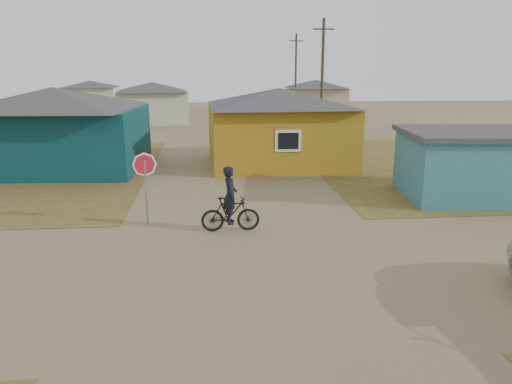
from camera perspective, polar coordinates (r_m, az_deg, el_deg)
ground at (r=12.55m, az=0.12°, el=-9.18°), size 120.00×120.00×0.00m
grass_ne at (r=29.18m, az=25.90°, el=2.98°), size 20.00×18.00×0.00m
house_teal at (r=26.19m, az=-21.94°, el=6.79°), size 8.93×7.08×4.00m
house_yellow at (r=25.89m, az=2.65°, el=7.61°), size 7.72×6.76×3.90m
shed_turquoise at (r=21.18m, az=24.78°, el=2.93°), size 6.71×4.93×2.60m
house_pale_west at (r=45.83m, az=-11.73°, el=10.03°), size 7.04×6.15×3.60m
house_beige_east at (r=52.74m, az=6.85°, el=10.74°), size 6.95×6.05×3.60m
house_pale_north at (r=58.97m, az=-18.37°, el=10.39°), size 6.28×5.81×3.40m
utility_pole_near at (r=34.33m, az=7.57°, el=12.70°), size 1.40×0.20×8.00m
utility_pole_far at (r=50.21m, az=4.56°, el=13.23°), size 1.40×0.20×8.00m
stop_sign at (r=16.15m, az=-12.57°, el=2.29°), size 0.76×0.16×2.35m
cyclist at (r=15.35m, az=-2.95°, el=-1.81°), size 1.82×0.66×2.05m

